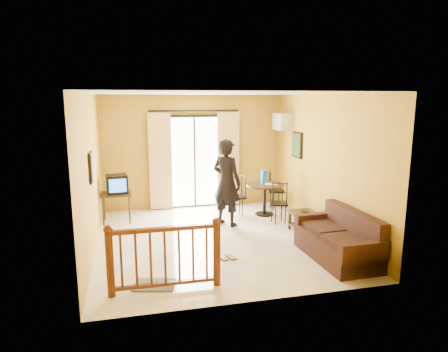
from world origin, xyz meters
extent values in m
plane|color=beige|center=(0.00, 0.00, 0.00)|extent=(5.00, 5.00, 0.00)
plane|color=white|center=(0.00, 0.00, 2.80)|extent=(5.00, 5.00, 0.00)
plane|color=#B78C23|center=(0.00, 2.50, 1.40)|extent=(4.50, 0.00, 4.50)
plane|color=#B78C23|center=(0.00, -2.50, 1.40)|extent=(4.50, 0.00, 4.50)
plane|color=#B78C23|center=(-2.25, 0.00, 1.40)|extent=(0.00, 5.00, 5.00)
plane|color=#B78C23|center=(2.25, 0.00, 1.40)|extent=(0.00, 5.00, 5.00)
cube|color=black|center=(0.00, 2.48, 1.15)|extent=(1.34, 0.03, 2.34)
cube|color=white|center=(0.00, 2.45, 1.15)|extent=(1.20, 0.04, 2.20)
cube|color=black|center=(0.00, 2.43, 1.15)|extent=(0.04, 0.02, 2.20)
cube|color=#FDFBBF|center=(-0.85, 2.40, 1.20)|extent=(0.55, 0.08, 2.35)
cube|color=#FDFBBF|center=(0.85, 2.40, 1.20)|extent=(0.55, 0.08, 2.35)
cylinder|color=black|center=(0.00, 2.40, 2.42)|extent=(2.20, 0.04, 0.04)
cube|color=black|center=(-1.90, 1.63, 0.64)|extent=(0.66, 0.55, 0.04)
cylinder|color=black|center=(-2.18, 1.41, 0.32)|extent=(0.04, 0.04, 0.64)
cylinder|color=black|center=(-1.62, 1.41, 0.32)|extent=(0.04, 0.04, 0.64)
cylinder|color=black|center=(-2.18, 1.85, 0.32)|extent=(0.04, 0.04, 0.64)
cylinder|color=black|center=(-1.62, 1.85, 0.32)|extent=(0.04, 0.04, 0.64)
cube|color=black|center=(-1.87, 1.63, 0.86)|extent=(0.49, 0.45, 0.40)
cube|color=blue|center=(-1.85, 1.42, 0.86)|extent=(0.36, 0.06, 0.29)
cube|color=black|center=(-2.22, -0.20, 1.55)|extent=(0.04, 0.42, 0.52)
cube|color=#5E5750|center=(-2.19, -0.20, 1.55)|extent=(0.01, 0.34, 0.44)
cylinder|color=black|center=(1.48, 1.39, 0.72)|extent=(0.89, 0.89, 0.04)
cylinder|color=black|center=(1.48, 1.39, 0.36)|extent=(0.08, 0.08, 0.72)
cylinder|color=black|center=(1.48, 1.39, 0.01)|extent=(0.44, 0.44, 0.03)
cylinder|color=blue|center=(1.49, 1.46, 0.90)|extent=(0.17, 0.17, 0.31)
cube|color=beige|center=(1.61, 1.29, 0.75)|extent=(0.32, 0.24, 0.02)
cube|color=silver|center=(2.10, 1.95, 2.15)|extent=(0.30, 0.60, 0.40)
cube|color=gray|center=(1.95, 1.95, 2.15)|extent=(0.02, 0.56, 0.36)
cube|color=black|center=(2.22, 1.30, 1.65)|extent=(0.04, 0.50, 0.60)
cube|color=black|center=(2.19, 1.30, 1.65)|extent=(0.01, 0.42, 0.52)
cube|color=black|center=(1.85, -0.17, 0.40)|extent=(0.52, 0.94, 0.04)
cube|color=black|center=(1.85, -0.17, 0.13)|extent=(0.48, 0.90, 0.03)
cube|color=black|center=(1.64, -0.59, 0.20)|extent=(0.05, 0.05, 0.40)
cube|color=black|center=(2.06, -0.59, 0.20)|extent=(0.05, 0.05, 0.40)
cube|color=black|center=(1.64, 0.24, 0.20)|extent=(0.05, 0.05, 0.40)
cube|color=black|center=(2.06, 0.24, 0.20)|extent=(0.05, 0.05, 0.40)
imported|color=brown|center=(1.85, -0.03, 0.45)|extent=(0.24, 0.24, 0.06)
cube|color=black|center=(1.80, -1.42, 0.20)|extent=(0.87, 1.66, 0.41)
cube|color=black|center=(2.11, -1.42, 0.56)|extent=(0.24, 1.64, 0.56)
cube|color=black|center=(1.80, -2.22, 0.43)|extent=(0.82, 0.19, 0.31)
cube|color=black|center=(1.80, -0.63, 0.43)|extent=(0.82, 0.19, 0.31)
cube|color=black|center=(1.75, -1.78, 0.44)|extent=(0.58, 0.68, 0.10)
cube|color=black|center=(1.75, -1.06, 0.44)|extent=(0.58, 0.68, 0.10)
imported|color=black|center=(0.43, 0.85, 0.94)|extent=(0.79, 0.81, 1.88)
cylinder|color=#471E0F|center=(-1.90, -1.90, 0.46)|extent=(0.11, 0.11, 0.92)
cylinder|color=#471E0F|center=(-0.40, -1.90, 0.46)|extent=(0.11, 0.11, 0.92)
sphere|color=#471E0F|center=(-1.90, -1.90, 0.97)|extent=(0.13, 0.13, 0.13)
sphere|color=#471E0F|center=(-0.40, -1.90, 0.97)|extent=(0.13, 0.13, 0.13)
cube|color=#471E0F|center=(-1.15, -1.90, 0.92)|extent=(1.55, 0.08, 0.06)
cube|color=#471E0F|center=(-1.15, -1.90, 0.10)|extent=(1.55, 0.06, 0.05)
cube|color=#565045|center=(-1.30, -1.71, 0.01)|extent=(0.68, 0.54, 0.02)
cube|color=brown|center=(-0.09, -0.97, 0.01)|extent=(0.17, 0.27, 0.03)
cube|color=brown|center=(0.05, -0.97, 0.01)|extent=(0.17, 0.27, 0.03)
camera|label=1|loc=(-1.58, -7.26, 2.71)|focal=32.00mm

